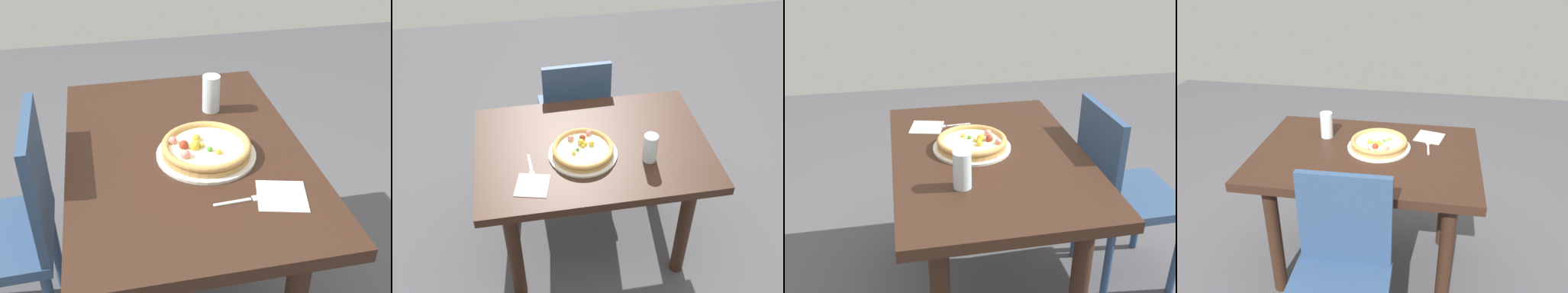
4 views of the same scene
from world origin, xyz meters
TOP-DOWN VIEW (x-y plane):
  - ground_plane at (0.00, 0.00)m, footprint 6.00×6.00m
  - dining_table at (0.00, 0.00)m, footprint 1.11×0.77m
  - chair_near at (-0.00, -0.60)m, footprint 0.41×0.41m
  - plate at (0.06, 0.06)m, footprint 0.32×0.32m
  - pizza at (0.06, 0.06)m, footprint 0.29×0.29m
  - fork at (0.30, 0.12)m, footprint 0.03×0.17m
  - drinking_glass at (-0.24, 0.14)m, footprint 0.07×0.07m
  - napkin at (0.30, 0.22)m, footprint 0.17×0.17m

SIDE VIEW (x-z plane):
  - ground_plane at x=0.00m, z-range 0.00..0.00m
  - chair_near at x=0.00m, z-range 0.05..0.93m
  - dining_table at x=0.00m, z-range 0.25..0.97m
  - napkin at x=0.30m, z-range 0.73..0.73m
  - fork at x=0.30m, z-range 0.73..0.73m
  - plate at x=0.06m, z-range 0.73..0.74m
  - pizza at x=0.06m, z-range 0.73..0.78m
  - drinking_glass at x=-0.24m, z-range 0.73..0.87m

